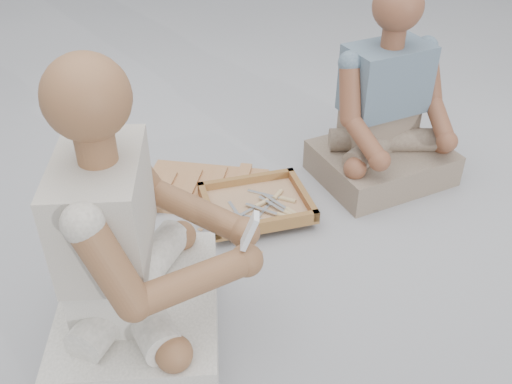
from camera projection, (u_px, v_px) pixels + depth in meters
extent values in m
plane|color=#A4A5AA|center=(273.00, 280.00, 2.11)|extent=(60.00, 60.00, 0.00)
cube|color=#925F38|center=(204.00, 189.00, 2.56)|extent=(0.63, 0.53, 0.04)
cube|color=brown|center=(256.00, 207.00, 2.41)|extent=(0.46, 0.38, 0.01)
cube|color=brown|center=(247.00, 180.00, 2.52)|extent=(0.44, 0.06, 0.04)
cube|color=brown|center=(268.00, 224.00, 2.27)|extent=(0.44, 0.06, 0.04)
cube|color=brown|center=(302.00, 193.00, 2.44)|extent=(0.06, 0.35, 0.04)
cube|color=brown|center=(209.00, 209.00, 2.35)|extent=(0.06, 0.35, 0.04)
cube|color=tan|center=(256.00, 205.00, 2.41)|extent=(0.41, 0.33, 0.01)
cube|color=silver|center=(272.00, 204.00, 2.38)|extent=(0.09, 0.13, 0.00)
cylinder|color=#A37A56|center=(291.00, 215.00, 2.31)|extent=(0.06, 0.07, 0.02)
cube|color=silver|center=(236.00, 211.00, 2.36)|extent=(0.05, 0.15, 0.00)
cylinder|color=#A37A56|center=(246.00, 227.00, 2.28)|extent=(0.04, 0.07, 0.02)
cube|color=silver|center=(261.00, 209.00, 2.35)|extent=(0.12, 0.11, 0.00)
cylinder|color=#A37A56|center=(285.00, 217.00, 2.31)|extent=(0.07, 0.06, 0.02)
cube|color=silver|center=(246.00, 216.00, 2.33)|extent=(0.14, 0.09, 0.00)
cylinder|color=#A37A56|center=(272.00, 222.00, 2.30)|extent=(0.07, 0.06, 0.02)
cube|color=silver|center=(242.00, 214.00, 2.33)|extent=(0.14, 0.09, 0.00)
cylinder|color=#A37A56|center=(261.00, 204.00, 2.39)|extent=(0.07, 0.06, 0.02)
cube|color=silver|center=(266.00, 208.00, 2.37)|extent=(0.11, 0.12, 0.00)
cylinder|color=#A37A56|center=(278.00, 195.00, 2.45)|extent=(0.06, 0.07, 0.02)
cube|color=silver|center=(274.00, 201.00, 2.41)|extent=(0.09, 0.14, 0.00)
cylinder|color=#A37A56|center=(293.00, 213.00, 2.34)|extent=(0.05, 0.07, 0.02)
cube|color=silver|center=(264.00, 194.00, 2.46)|extent=(0.13, 0.09, 0.00)
cylinder|color=#A37A56|center=(288.00, 200.00, 2.42)|extent=(0.07, 0.06, 0.02)
cube|color=tan|center=(244.00, 174.00, 2.69)|extent=(0.02, 0.02, 0.00)
cube|color=tan|center=(251.00, 176.00, 2.68)|extent=(0.02, 0.02, 0.00)
cube|color=tan|center=(213.00, 233.00, 2.33)|extent=(0.02, 0.02, 0.00)
cube|color=tan|center=(207.00, 187.00, 2.60)|extent=(0.02, 0.02, 0.00)
cube|color=tan|center=(204.00, 200.00, 2.52)|extent=(0.02, 0.02, 0.00)
cube|color=tan|center=(260.00, 252.00, 2.24)|extent=(0.02, 0.02, 0.00)
cube|color=tan|center=(200.00, 230.00, 2.35)|extent=(0.02, 0.02, 0.00)
cube|color=tan|center=(302.00, 192.00, 2.57)|extent=(0.02, 0.02, 0.00)
cube|color=tan|center=(222.00, 196.00, 2.55)|extent=(0.02, 0.02, 0.00)
cube|color=tan|center=(199.00, 204.00, 2.50)|extent=(0.02, 0.02, 0.00)
cube|color=tan|center=(283.00, 182.00, 2.64)|extent=(0.02, 0.02, 0.00)
cube|color=tan|center=(256.00, 233.00, 2.33)|extent=(0.02, 0.02, 0.00)
cube|color=tan|center=(285.00, 194.00, 2.55)|extent=(0.02, 0.02, 0.00)
cube|color=silver|center=(141.00, 315.00, 1.87)|extent=(0.57, 0.68, 0.16)
cube|color=silver|center=(113.00, 276.00, 1.76)|extent=(0.26, 0.37, 0.19)
cube|color=#BEB6A8|center=(104.00, 209.00, 1.61)|extent=(0.28, 0.42, 0.32)
sphere|color=brown|center=(86.00, 97.00, 1.41)|extent=(0.23, 0.23, 0.23)
sphere|color=brown|center=(244.00, 232.00, 1.78)|extent=(0.10, 0.10, 0.10)
sphere|color=brown|center=(247.00, 260.00, 1.67)|extent=(0.10, 0.10, 0.10)
cube|color=#7F715C|center=(381.00, 163.00, 2.64)|extent=(0.67, 0.58, 0.15)
cube|color=#7F715C|center=(378.00, 126.00, 2.59)|extent=(0.35, 0.27, 0.18)
cube|color=slate|center=(386.00, 79.00, 2.44)|extent=(0.40, 0.30, 0.30)
sphere|color=brown|center=(398.00, 6.00, 2.25)|extent=(0.21, 0.21, 0.21)
sphere|color=brown|center=(447.00, 141.00, 2.46)|extent=(0.09, 0.09, 0.09)
sphere|color=brown|center=(380.00, 160.00, 2.33)|extent=(0.09, 0.09, 0.09)
cube|color=silver|center=(250.00, 231.00, 1.61)|extent=(0.06, 0.06, 0.12)
cube|color=black|center=(250.00, 228.00, 1.61)|extent=(0.02, 0.04, 0.04)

